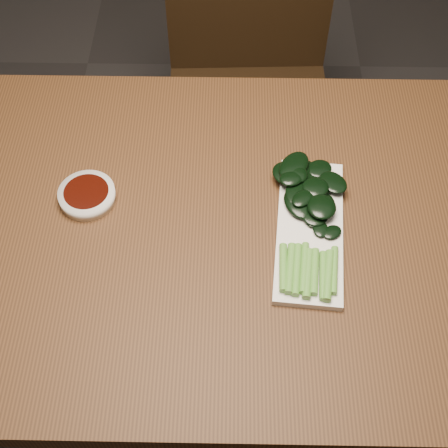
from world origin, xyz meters
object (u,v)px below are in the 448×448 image
chair_far (249,84)px  gai_lan (306,205)px  table (212,245)px  sauce_bowl (87,195)px  serving_plate (310,230)px

chair_far → gai_lan: 0.71m
table → gai_lan: gai_lan is taller
table → chair_far: 0.70m
table → gai_lan: bearing=8.5°
sauce_bowl → chair_far: bearing=62.8°
serving_plate → sauce_bowl: bearing=170.7°
serving_plate → gai_lan: gai_lan is taller
serving_plate → gai_lan: 0.05m
serving_plate → gai_lan: size_ratio=0.98×
table → serving_plate: serving_plate is taller
table → sauce_bowl: 0.26m
sauce_bowl → gai_lan: gai_lan is taller
table → gai_lan: (0.17, 0.03, 0.10)m
gai_lan → chair_far: bearing=97.9°
sauce_bowl → gai_lan: size_ratio=0.32×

